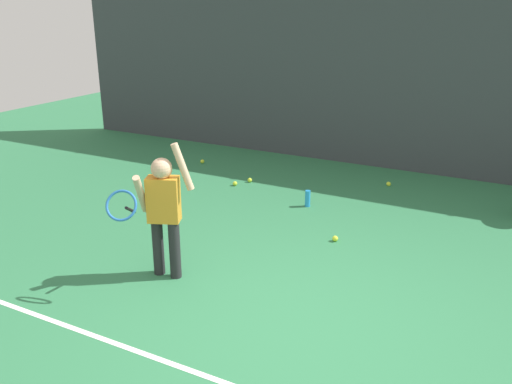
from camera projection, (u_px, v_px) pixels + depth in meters
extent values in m
plane|color=#2D7247|center=(294.00, 328.00, 4.51)|extent=(20.00, 20.00, 0.00)
cube|color=#383D42|center=(429.00, 78.00, 8.10)|extent=(13.05, 0.08, 2.95)
cylinder|color=slate|center=(106.00, 54.00, 10.91)|extent=(0.09, 0.09, 3.10)
cylinder|color=slate|center=(244.00, 62.00, 9.52)|extent=(0.09, 0.09, 3.10)
cylinder|color=slate|center=(431.00, 72.00, 8.12)|extent=(0.09, 0.09, 3.10)
cylinder|color=#232326|center=(158.00, 247.00, 5.33)|extent=(0.11, 0.11, 0.58)
cylinder|color=#232326|center=(175.00, 250.00, 5.25)|extent=(0.11, 0.11, 0.58)
cube|color=orange|center=(163.00, 199.00, 5.12)|extent=(0.34, 0.27, 0.44)
sphere|color=tan|center=(162.00, 169.00, 5.02)|extent=(0.20, 0.20, 0.20)
cylinder|color=tan|center=(183.00, 167.00, 5.01)|extent=(0.22, 0.14, 0.46)
cylinder|color=tan|center=(141.00, 194.00, 5.06)|extent=(0.17, 0.29, 0.43)
cylinder|color=black|center=(130.00, 210.00, 4.99)|extent=(0.12, 0.23, 0.15)
torus|color=#2666B2|center=(121.00, 205.00, 4.74)|extent=(0.32, 0.26, 0.26)
cylinder|color=#268CD8|center=(308.00, 198.00, 7.13)|extent=(0.07, 0.07, 0.22)
sphere|color=#CCE033|center=(235.00, 184.00, 7.95)|extent=(0.07, 0.07, 0.07)
sphere|color=#CCE033|center=(202.00, 161.00, 9.03)|extent=(0.07, 0.07, 0.07)
sphere|color=#CCE033|center=(250.00, 180.00, 8.10)|extent=(0.07, 0.07, 0.07)
sphere|color=#CCE033|center=(335.00, 239.00, 6.12)|extent=(0.07, 0.07, 0.07)
sphere|color=#CCE033|center=(389.00, 184.00, 7.93)|extent=(0.07, 0.07, 0.07)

